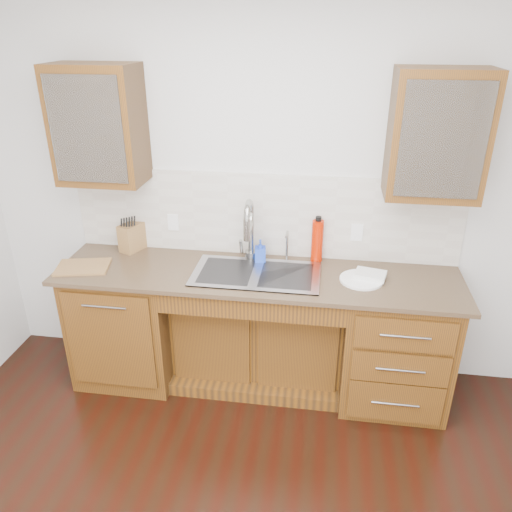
# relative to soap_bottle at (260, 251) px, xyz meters

# --- Properties ---
(wall_back) EXTENTS (4.00, 0.10, 2.70)m
(wall_back) POSITION_rel_soap_bottle_xyz_m (0.00, 0.20, 0.36)
(wall_back) COLOR silver
(wall_back) RESTS_ON ground
(base_cabinet_left) EXTENTS (0.70, 0.62, 0.88)m
(base_cabinet_left) POSITION_rel_soap_bottle_xyz_m (-0.95, -0.16, -0.55)
(base_cabinet_left) COLOR #593014
(base_cabinet_left) RESTS_ON ground
(base_cabinet_center) EXTENTS (1.20, 0.44, 0.70)m
(base_cabinet_center) POSITION_rel_soap_bottle_xyz_m (0.00, -0.07, -0.64)
(base_cabinet_center) COLOR #593014
(base_cabinet_center) RESTS_ON ground
(base_cabinet_right) EXTENTS (0.70, 0.62, 0.88)m
(base_cabinet_right) POSITION_rel_soap_bottle_xyz_m (0.95, -0.16, -0.55)
(base_cabinet_right) COLOR #593014
(base_cabinet_right) RESTS_ON ground
(countertop) EXTENTS (2.70, 0.65, 0.03)m
(countertop) POSITION_rel_soap_bottle_xyz_m (0.00, -0.18, -0.10)
(countertop) COLOR #84705B
(countertop) RESTS_ON base_cabinet_left
(backsplash) EXTENTS (2.70, 0.02, 0.59)m
(backsplash) POSITION_rel_soap_bottle_xyz_m (0.00, 0.13, 0.21)
(backsplash) COLOR beige
(backsplash) RESTS_ON wall_back
(sink) EXTENTS (0.84, 0.46, 0.19)m
(sink) POSITION_rel_soap_bottle_xyz_m (0.00, -0.19, -0.17)
(sink) COLOR #9E9EA5
(sink) RESTS_ON countertop
(faucet) EXTENTS (0.04, 0.04, 0.40)m
(faucet) POSITION_rel_soap_bottle_xyz_m (-0.07, 0.04, 0.12)
(faucet) COLOR #999993
(faucet) RESTS_ON countertop
(filter_tap) EXTENTS (0.02, 0.02, 0.24)m
(filter_tap) POSITION_rel_soap_bottle_xyz_m (0.18, 0.05, 0.04)
(filter_tap) COLOR #999993
(filter_tap) RESTS_ON countertop
(upper_cabinet_left) EXTENTS (0.55, 0.34, 0.75)m
(upper_cabinet_left) POSITION_rel_soap_bottle_xyz_m (-1.05, -0.02, 0.83)
(upper_cabinet_left) COLOR #593014
(upper_cabinet_left) RESTS_ON wall_back
(upper_cabinet_right) EXTENTS (0.55, 0.34, 0.75)m
(upper_cabinet_right) POSITION_rel_soap_bottle_xyz_m (1.05, -0.02, 0.83)
(upper_cabinet_right) COLOR #593014
(upper_cabinet_right) RESTS_ON wall_back
(outlet_left) EXTENTS (0.08, 0.01, 0.12)m
(outlet_left) POSITION_rel_soap_bottle_xyz_m (-0.65, 0.12, 0.13)
(outlet_left) COLOR white
(outlet_left) RESTS_ON backsplash
(outlet_right) EXTENTS (0.08, 0.01, 0.12)m
(outlet_right) POSITION_rel_soap_bottle_xyz_m (0.65, 0.12, 0.13)
(outlet_right) COLOR white
(outlet_right) RESTS_ON backsplash
(soap_bottle) EXTENTS (0.08, 0.09, 0.16)m
(soap_bottle) POSITION_rel_soap_bottle_xyz_m (0.00, 0.00, 0.00)
(soap_bottle) COLOR blue
(soap_bottle) RESTS_ON countertop
(water_bottle) EXTENTS (0.09, 0.09, 0.30)m
(water_bottle) POSITION_rel_soap_bottle_xyz_m (0.39, 0.08, 0.07)
(water_bottle) COLOR #BD1A00
(water_bottle) RESTS_ON countertop
(plate) EXTENTS (0.36, 0.36, 0.02)m
(plate) POSITION_rel_soap_bottle_xyz_m (0.68, -0.18, -0.07)
(plate) COLOR white
(plate) RESTS_ON countertop
(dish_towel) EXTENTS (0.22, 0.18, 0.03)m
(dish_towel) POSITION_rel_soap_bottle_xyz_m (0.74, -0.15, -0.05)
(dish_towel) COLOR white
(dish_towel) RESTS_ON plate
(knife_block) EXTENTS (0.17, 0.21, 0.20)m
(knife_block) POSITION_rel_soap_bottle_xyz_m (-0.95, 0.06, 0.02)
(knife_block) COLOR #A16825
(knife_block) RESTS_ON countertop
(cutting_board) EXTENTS (0.39, 0.31, 0.02)m
(cutting_board) POSITION_rel_soap_bottle_xyz_m (-1.18, -0.27, -0.07)
(cutting_board) COLOR olive
(cutting_board) RESTS_ON countertop
(cup_left_a) EXTENTS (0.13, 0.13, 0.09)m
(cup_left_a) POSITION_rel_soap_bottle_xyz_m (-1.11, -0.02, 0.78)
(cup_left_a) COLOR white
(cup_left_a) RESTS_ON upper_cabinet_left
(cup_left_b) EXTENTS (0.11, 0.11, 0.10)m
(cup_left_b) POSITION_rel_soap_bottle_xyz_m (-0.92, -0.02, 0.78)
(cup_left_b) COLOR white
(cup_left_b) RESTS_ON upper_cabinet_left
(cup_right_a) EXTENTS (0.14, 0.14, 0.09)m
(cup_right_a) POSITION_rel_soap_bottle_xyz_m (1.00, -0.02, 0.78)
(cup_right_a) COLOR white
(cup_right_a) RESTS_ON upper_cabinet_right
(cup_right_b) EXTENTS (0.11, 0.11, 0.09)m
(cup_right_b) POSITION_rel_soap_bottle_xyz_m (1.19, -0.02, 0.78)
(cup_right_b) COLOR white
(cup_right_b) RESTS_ON upper_cabinet_right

